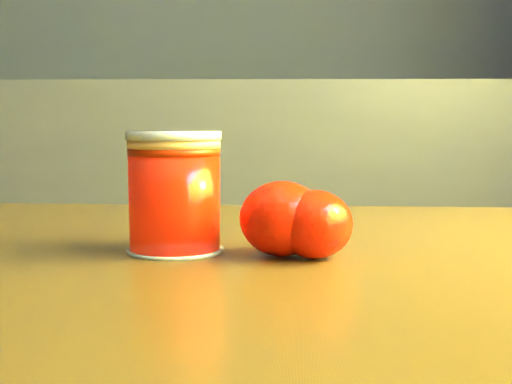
{
  "coord_description": "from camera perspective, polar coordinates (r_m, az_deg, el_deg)",
  "views": [
    {
      "loc": [
        1.0,
        -0.28,
        0.83
      ],
      "look_at": [
        0.99,
        0.3,
        0.77
      ],
      "focal_mm": 50.0,
      "sensor_mm": 36.0,
      "label": 1
    }
  ],
  "objects": [
    {
      "name": "orange_back",
      "position": [
        0.56,
        2.1,
        -2.14
      ],
      "size": [
        0.07,
        0.07,
        0.06
      ],
      "primitive_type": "ellipsoid",
      "rotation": [
        0.0,
        0.0,
        -0.08
      ],
      "color": "#FF1C05",
      "rests_on": "table"
    },
    {
      "name": "table",
      "position": [
        0.58,
        -0.17,
        -14.36
      ],
      "size": [
        0.98,
        0.71,
        0.72
      ],
      "rotation": [
        0.0,
        0.0,
        -0.04
      ],
      "color": "#583C16",
      "rests_on": "ground"
    },
    {
      "name": "juice_glass",
      "position": [
        0.58,
        -6.54,
        -0.06
      ],
      "size": [
        0.08,
        0.08,
        0.1
      ],
      "rotation": [
        0.0,
        0.0,
        0.28
      ],
      "color": "#FF1B05",
      "rests_on": "table"
    },
    {
      "name": "orange_front",
      "position": [
        0.55,
        4.65,
        -2.58
      ],
      "size": [
        0.08,
        0.08,
        0.05
      ],
      "primitive_type": "ellipsoid",
      "rotation": [
        0.0,
        0.0,
        -0.3
      ],
      "color": "#FF1C05",
      "rests_on": "table"
    }
  ]
}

